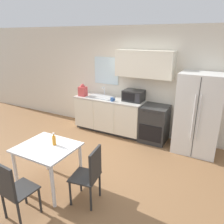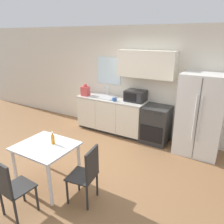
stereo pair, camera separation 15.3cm
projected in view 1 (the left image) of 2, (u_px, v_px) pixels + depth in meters
The scene contains 13 objects.
ground_plane at pixel (84, 167), 4.33m from camera, with size 12.00×12.00×0.00m, color olive.
wall_back at pixel (131, 79), 5.58m from camera, with size 12.00×0.38×2.70m.
kitchen_counter at pixel (109, 115), 5.83m from camera, with size 1.87×0.64×0.91m.
oven_range at pixel (154, 124), 5.28m from camera, with size 0.62×0.63×0.89m.
refrigerator at pixel (198, 114), 4.67m from camera, with size 0.90×0.75×1.75m.
kitchen_sink at pixel (101, 96), 5.80m from camera, with size 0.68×0.43×0.25m.
microwave at pixel (134, 96), 5.42m from camera, with size 0.49×0.39×0.27m.
coffee_mug at pixel (112, 99), 5.43m from camera, with size 0.12×0.09×0.09m.
grocery_bag_0 at pixel (83, 91), 5.87m from camera, with size 0.21×0.18×0.33m.
dining_table at pixel (47, 153), 3.59m from camera, with size 0.92×0.81×0.76m.
dining_chair_near at pixel (13, 188), 2.92m from camera, with size 0.43×0.43×0.93m.
dining_chair_side at pixel (90, 172), 3.25m from camera, with size 0.46×0.46×0.93m.
drink_bottle at pixel (54, 140), 3.57m from camera, with size 0.06×0.06×0.21m.
Camera 1 is at (2.26, -3.01, 2.46)m, focal length 35.00 mm.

